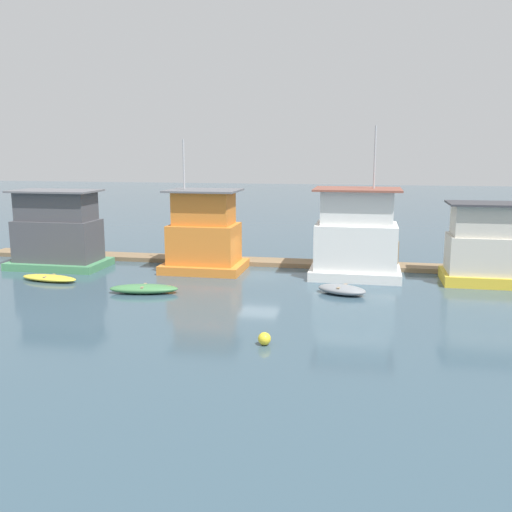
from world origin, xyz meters
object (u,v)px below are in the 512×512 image
object	(u,v)px
dinghy_grey	(342,290)
mooring_post_centre	(397,257)
buoy_yellow	(264,339)
houseboat_green	(58,233)
houseboat_white	(356,237)
houseboat_yellow	(493,247)
mooring_post_near_left	(191,249)
houseboat_orange	(204,236)
dinghy_yellow	(49,278)
dinghy_green	(144,289)

from	to	relation	value
dinghy_grey	mooring_post_centre	distance (m)	7.10
mooring_post_centre	buoy_yellow	size ratio (longest dim) A/B	3.89
houseboat_green	houseboat_white	size ratio (longest dim) A/B	0.68
houseboat_yellow	buoy_yellow	distance (m)	17.71
mooring_post_near_left	mooring_post_centre	bearing A→B (deg)	0.00
houseboat_orange	dinghy_yellow	xyz separation A→B (m)	(-8.46, -4.82, -2.15)
houseboat_green	houseboat_yellow	distance (m)	27.87
houseboat_yellow	dinghy_grey	bearing A→B (deg)	-153.29
houseboat_green	houseboat_orange	bearing A→B (deg)	5.19
houseboat_green	houseboat_yellow	size ratio (longest dim) A/B	1.11
houseboat_yellow	mooring_post_centre	size ratio (longest dim) A/B	2.73
dinghy_green	dinghy_grey	size ratio (longest dim) A/B	1.30
houseboat_yellow	dinghy_green	world-z (taller)	houseboat_yellow
dinghy_yellow	mooring_post_centre	world-z (taller)	mooring_post_centre
dinghy_yellow	mooring_post_near_left	bearing A→B (deg)	43.07
houseboat_green	dinghy_green	size ratio (longest dim) A/B	1.57
houseboat_green	dinghy_green	world-z (taller)	houseboat_green
houseboat_white	houseboat_yellow	world-z (taller)	houseboat_white
houseboat_orange	buoy_yellow	world-z (taller)	houseboat_orange
houseboat_white	houseboat_orange	bearing A→B (deg)	-179.87
houseboat_white	dinghy_yellow	world-z (taller)	houseboat_white
houseboat_white	houseboat_yellow	distance (m)	8.05
houseboat_yellow	houseboat_green	bearing A→B (deg)	-178.68
houseboat_orange	dinghy_green	distance (m)	7.03
houseboat_orange	dinghy_grey	distance (m)	10.52
dinghy_yellow	dinghy_grey	distance (m)	17.69
dinghy_yellow	houseboat_yellow	bearing A→B (deg)	9.82
houseboat_yellow	mooring_post_centre	xyz separation A→B (m)	(-5.44, 1.95, -1.19)
houseboat_orange	houseboat_green	bearing A→B (deg)	-174.81
buoy_yellow	houseboat_white	bearing A→B (deg)	76.44
mooring_post_centre	buoy_yellow	distance (m)	16.51
houseboat_orange	houseboat_yellow	size ratio (longest dim) A/B	1.51
mooring_post_centre	buoy_yellow	world-z (taller)	mooring_post_centre
dinghy_yellow	dinghy_green	bearing A→B (deg)	-13.91
houseboat_yellow	buoy_yellow	size ratio (longest dim) A/B	10.61
houseboat_orange	mooring_post_centre	xyz separation A→B (m)	(12.42, 1.68, -1.30)
houseboat_white	dinghy_grey	size ratio (longest dim) A/B	3.02
dinghy_grey	buoy_yellow	size ratio (longest dim) A/B	5.78
houseboat_green	dinghy_grey	distance (m)	19.69
houseboat_white	houseboat_yellow	size ratio (longest dim) A/B	1.64
houseboat_yellow	dinghy_yellow	xyz separation A→B (m)	(-26.32, -4.56, -2.04)
houseboat_orange	dinghy_yellow	bearing A→B (deg)	-150.31
mooring_post_centre	buoy_yellow	xyz separation A→B (m)	(-5.91, -15.40, -0.77)
houseboat_yellow	dinghy_yellow	distance (m)	26.79
houseboat_orange	mooring_post_centre	distance (m)	12.60
dinghy_green	buoy_yellow	size ratio (longest dim) A/B	7.49
houseboat_orange	houseboat_white	world-z (taller)	houseboat_white
houseboat_orange	mooring_post_near_left	distance (m)	2.57
dinghy_green	mooring_post_near_left	world-z (taller)	mooring_post_near_left
houseboat_orange	houseboat_white	distance (m)	9.83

